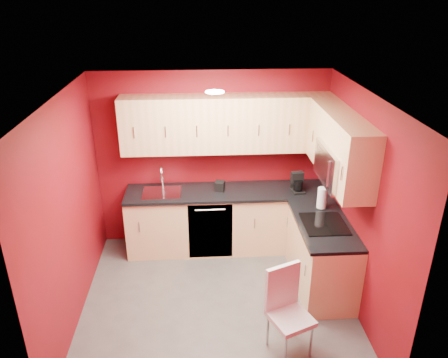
{
  "coord_description": "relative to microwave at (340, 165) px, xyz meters",
  "views": [
    {
      "loc": [
        -0.19,
        -4.22,
        3.52
      ],
      "look_at": [
        0.11,
        0.55,
        1.37
      ],
      "focal_mm": 35.0,
      "sensor_mm": 36.0,
      "label": 1
    }
  ],
  "objects": [
    {
      "name": "sink",
      "position": [
        -2.09,
        1.0,
        -0.72
      ],
      "size": [
        0.52,
        0.42,
        0.35
      ],
      "color": "silver",
      "rests_on": "countertop_back"
    },
    {
      "name": "dining_chair",
      "position": [
        -0.69,
        -1.02,
        -1.18
      ],
      "size": [
        0.51,
        0.52,
        0.96
      ],
      "primitive_type": null,
      "rotation": [
        0.0,
        0.0,
        0.4
      ],
      "color": "silver",
      "rests_on": "floor"
    },
    {
      "name": "upper_cabinets_right",
      "position": [
        0.03,
        0.24,
        0.23
      ],
      "size": [
        0.35,
        1.55,
        0.75
      ],
      "color": "#DCAE7D",
      "rests_on": "wall_right"
    },
    {
      "name": "wall_left",
      "position": [
        -2.99,
        -0.2,
        -0.41
      ],
      "size": [
        0.0,
        3.0,
        3.0
      ],
      "primitive_type": "plane",
      "rotation": [
        1.57,
        0.0,
        1.57
      ],
      "color": "maroon",
      "rests_on": "floor"
    },
    {
      "name": "wall_front",
      "position": [
        -1.39,
        -1.7,
        -0.41
      ],
      "size": [
        3.2,
        0.0,
        3.2
      ],
      "primitive_type": "plane",
      "rotation": [
        -1.57,
        0.0,
        0.0
      ],
      "color": "maroon",
      "rests_on": "floor"
    },
    {
      "name": "wall_right",
      "position": [
        0.21,
        -0.2,
        -0.41
      ],
      "size": [
        0.0,
        3.0,
        3.0
      ],
      "primitive_type": "plane",
      "rotation": [
        1.57,
        0.0,
        -1.57
      ],
      "color": "maroon",
      "rests_on": "floor"
    },
    {
      "name": "ceiling",
      "position": [
        -1.39,
        -0.2,
        0.84
      ],
      "size": [
        3.2,
        3.2,
        0.0
      ],
      "primitive_type": "plane",
      "rotation": [
        3.14,
        0.0,
        0.0
      ],
      "color": "white",
      "rests_on": "wall_back"
    },
    {
      "name": "floor",
      "position": [
        -1.39,
        -0.2,
        -1.66
      ],
      "size": [
        3.2,
        3.2,
        0.0
      ],
      "primitive_type": "plane",
      "color": "#524F4C",
      "rests_on": "ground"
    },
    {
      "name": "upper_cabinets_back",
      "position": [
        -1.19,
        1.13,
        0.17
      ],
      "size": [
        2.8,
        0.35,
        0.75
      ],
      "primitive_type": "cube",
      "color": "#DCAE7D",
      "rests_on": "wall_back"
    },
    {
      "name": "wall_back",
      "position": [
        -1.39,
        1.3,
        -0.41
      ],
      "size": [
        3.2,
        0.0,
        3.2
      ],
      "primitive_type": "plane",
      "rotation": [
        1.57,
        0.0,
        0.0
      ],
      "color": "maroon",
      "rests_on": "floor"
    },
    {
      "name": "napkin_holder",
      "position": [
        -1.3,
        1.0,
        -0.68
      ],
      "size": [
        0.15,
        0.15,
        0.14
      ],
      "primitive_type": null,
      "rotation": [
        0.0,
        0.0,
        -0.28
      ],
      "color": "black",
      "rests_on": "countertop_back"
    },
    {
      "name": "base_cabinets_right",
      "position": [
        -0.09,
        0.05,
        -1.22
      ],
      "size": [
        0.6,
        1.3,
        0.87
      ],
      "primitive_type": "cube",
      "color": "#E8C384",
      "rests_on": "floor"
    },
    {
      "name": "microwave",
      "position": [
        0.0,
        0.0,
        0.0
      ],
      "size": [
        0.42,
        0.76,
        0.42
      ],
      "color": "silver",
      "rests_on": "upper_cabinets_right"
    },
    {
      "name": "countertop_right",
      "position": [
        -0.11,
        0.04,
        -0.77
      ],
      "size": [
        0.63,
        1.27,
        0.04
      ],
      "primitive_type": "cube",
      "color": "black",
      "rests_on": "base_cabinets_right"
    },
    {
      "name": "base_cabinets_back",
      "position": [
        -1.19,
        1.0,
        -1.22
      ],
      "size": [
        2.8,
        0.6,
        0.87
      ],
      "primitive_type": "cube",
      "color": "#E8C384",
      "rests_on": "floor"
    },
    {
      "name": "paper_towel",
      "position": [
        -0.04,
        0.41,
        -0.61
      ],
      "size": [
        0.17,
        0.17,
        0.28
      ],
      "primitive_type": null,
      "rotation": [
        0.0,
        0.0,
        -0.08
      ],
      "color": "silver",
      "rests_on": "countertop_right"
    },
    {
      "name": "downlight",
      "position": [
        -1.39,
        0.1,
        0.82
      ],
      "size": [
        0.2,
        0.2,
        0.01
      ],
      "primitive_type": "cylinder",
      "color": "white",
      "rests_on": "ceiling"
    },
    {
      "name": "dishwasher_front",
      "position": [
        -1.44,
        0.71,
        -1.22
      ],
      "size": [
        0.6,
        0.02,
        0.82
      ],
      "primitive_type": "cube",
      "color": "black",
      "rests_on": "base_cabinets_back"
    },
    {
      "name": "coffee_maker",
      "position": [
        -0.24,
        0.89,
        -0.61
      ],
      "size": [
        0.19,
        0.24,
        0.27
      ],
      "primitive_type": null,
      "rotation": [
        0.0,
        0.0,
        0.14
      ],
      "color": "black",
      "rests_on": "countertop_back"
    },
    {
      "name": "countertop_back",
      "position": [
        -1.19,
        0.99,
        -0.77
      ],
      "size": [
        2.8,
        0.63,
        0.04
      ],
      "primitive_type": "cube",
      "color": "black",
      "rests_on": "base_cabinets_back"
    },
    {
      "name": "cooktop",
      "position": [
        -0.11,
        0.0,
        -0.74
      ],
      "size": [
        0.5,
        0.55,
        0.01
      ],
      "primitive_type": "cube",
      "color": "black",
      "rests_on": "countertop_right"
    }
  ]
}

